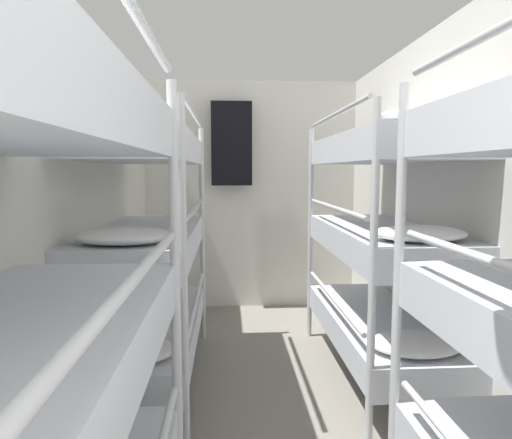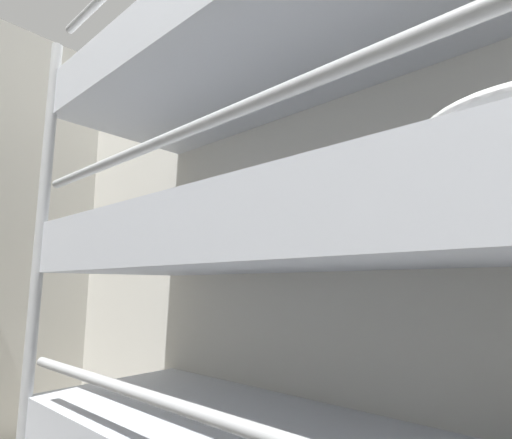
% 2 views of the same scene
% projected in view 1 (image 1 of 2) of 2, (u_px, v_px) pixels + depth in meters
% --- Properties ---
extents(wall_left, '(0.06, 5.67, 2.55)m').
position_uv_depth(wall_left, '(42.00, 226.00, 2.31)').
color(wall_left, silver).
rests_on(wall_left, ground_plane).
extents(wall_right, '(0.06, 5.67, 2.55)m').
position_uv_depth(wall_right, '(501.00, 223.00, 2.46)').
color(wall_right, silver).
rests_on(wall_right, ground_plane).
extents(wall_back, '(2.48, 0.06, 2.55)m').
position_uv_depth(wall_back, '(251.00, 196.00, 5.17)').
color(wall_back, silver).
rests_on(wall_back, ground_plane).
extents(bunk_stack_left_far, '(0.70, 1.86, 1.97)m').
position_uv_depth(bunk_stack_left_far, '(146.00, 242.00, 3.17)').
color(bunk_stack_left_far, silver).
rests_on(bunk_stack_left_far, ground_plane).
extents(bunk_stack_right_far, '(0.70, 1.86, 1.97)m').
position_uv_depth(bunk_stack_right_far, '(381.00, 240.00, 3.28)').
color(bunk_stack_right_far, silver).
rests_on(bunk_stack_right_far, ground_plane).
extents(hanging_coat, '(0.44, 0.12, 0.90)m').
position_uv_depth(hanging_coat, '(232.00, 144.00, 4.95)').
color(hanging_coat, black).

